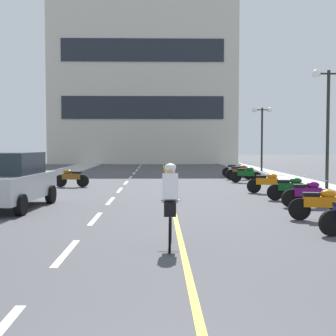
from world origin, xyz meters
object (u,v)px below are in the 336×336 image
object	(u,v)px
motorcycle_5	(291,188)
motorcycle_6	(267,182)
street_lamp_far	(262,124)
motorcycle_9	(240,172)
street_lamp_mid	(328,102)
cyclist_rider	(170,203)
motorcycle_3	(321,204)
parked_car_near	(11,181)
motorcycle_8	(246,174)
motorcycle_4	(307,193)
motorcycle_10	(236,170)
motorcycle_7	(71,177)

from	to	relation	value
motorcycle_5	motorcycle_6	size ratio (longest dim) A/B	1.03
street_lamp_far	motorcycle_9	xyz separation A→B (m)	(-2.79, -6.55, -3.10)
motorcycle_6	motorcycle_9	world-z (taller)	same
street_lamp_mid	cyclist_rider	size ratio (longest dim) A/B	2.96
motorcycle_3	motorcycle_5	distance (m)	4.46
parked_car_near	motorcycle_3	xyz separation A→B (m)	(9.18, -2.51, -0.44)
street_lamp_mid	motorcycle_8	size ratio (longest dim) A/B	3.14
motorcycle_4	motorcycle_5	size ratio (longest dim) A/B	1.00
motorcycle_5	motorcycle_6	bearing A→B (deg)	96.27
motorcycle_8	motorcycle_9	bearing A→B (deg)	89.06
motorcycle_9	motorcycle_10	world-z (taller)	same
motorcycle_8	motorcycle_10	size ratio (longest dim) A/B	0.98
street_lamp_far	motorcycle_6	world-z (taller)	street_lamp_far
motorcycle_8	cyclist_rider	world-z (taller)	cyclist_rider
motorcycle_9	motorcycle_8	bearing A→B (deg)	-90.94
motorcycle_7	motorcycle_8	world-z (taller)	same
motorcycle_9	motorcycle_10	xyz separation A→B (m)	(0.13, 2.12, 0.00)
street_lamp_mid	motorcycle_3	distance (m)	9.07
motorcycle_4	motorcycle_6	xyz separation A→B (m)	(-0.29, 4.27, 0.00)
motorcycle_5	cyclist_rider	distance (m)	8.79
motorcycle_3	motorcycle_8	distance (m)	12.30
motorcycle_5	motorcycle_9	distance (m)	10.06
motorcycle_5	motorcycle_7	distance (m)	10.70
parked_car_near	motorcycle_9	world-z (taller)	parked_car_near
motorcycle_4	motorcycle_10	world-z (taller)	same
motorcycle_8	motorcycle_4	bearing A→B (deg)	-89.10
motorcycle_4	motorcycle_9	world-z (taller)	same
cyclist_rider	motorcycle_7	bearing A→B (deg)	109.05
motorcycle_10	motorcycle_3	bearing A→B (deg)	-91.71
street_lamp_far	motorcycle_7	xyz separation A→B (m)	(-11.84, -11.05, -3.10)
cyclist_rider	motorcycle_10	bearing A→B (deg)	76.59
cyclist_rider	motorcycle_4	bearing A→B (deg)	50.37
motorcycle_5	motorcycle_7	world-z (taller)	same
parked_car_near	street_lamp_far	bearing A→B (deg)	56.34
street_lamp_mid	motorcycle_7	size ratio (longest dim) A/B	3.08
parked_car_near	motorcycle_10	bearing A→B (deg)	55.53
street_lamp_far	motorcycle_3	world-z (taller)	street_lamp_far
street_lamp_mid	motorcycle_6	size ratio (longest dim) A/B	3.17
motorcycle_4	motorcycle_10	bearing A→B (deg)	89.95
motorcycle_5	motorcycle_10	size ratio (longest dim) A/B	1.00
street_lamp_far	motorcycle_4	distance (m)	18.88
street_lamp_far	motorcycle_8	size ratio (longest dim) A/B	2.79
street_lamp_far	motorcycle_6	distance (m)	14.79
motorcycle_5	motorcycle_7	bearing A→B (deg)	148.66
street_lamp_mid	motorcycle_5	world-z (taller)	street_lamp_mid
street_lamp_mid	motorcycle_3	bearing A→B (deg)	-111.46
street_lamp_mid	motorcycle_10	distance (m)	9.81
motorcycle_3	motorcycle_4	distance (m)	2.66
motorcycle_4	street_lamp_far	bearing A→B (deg)	81.74
street_lamp_mid	street_lamp_far	distance (m)	13.25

